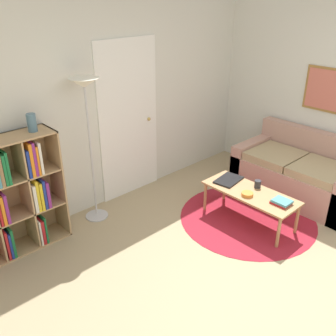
{
  "coord_description": "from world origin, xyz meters",
  "views": [
    {
      "loc": [
        -2.5,
        -1.14,
        2.51
      ],
      "look_at": [
        -0.16,
        1.37,
        0.85
      ],
      "focal_mm": 40.0,
      "sensor_mm": 36.0,
      "label": 1
    }
  ],
  "objects": [
    {
      "name": "vase_on_shelf",
      "position": [
        -1.11,
        2.3,
        1.32
      ],
      "size": [
        0.09,
        0.09,
        0.18
      ],
      "color": "slate",
      "rests_on": "bookshelf"
    },
    {
      "name": "rug",
      "position": [
        0.79,
        0.99,
        0.0
      ],
      "size": [
        1.61,
        1.61,
        0.01
      ],
      "color": "maroon",
      "rests_on": "ground_plane"
    },
    {
      "name": "wall_back",
      "position": [
        0.01,
        2.52,
        1.29
      ],
      "size": [
        7.41,
        0.11,
        2.6
      ],
      "color": "silver",
      "rests_on": "ground_plane"
    },
    {
      "name": "book_stack_on_table",
      "position": [
        0.77,
        0.57,
        0.42
      ],
      "size": [
        0.17,
        0.2,
        0.05
      ],
      "color": "#B21E23",
      "rests_on": "coffee_table"
    },
    {
      "name": "ground_plane",
      "position": [
        0.0,
        0.0,
        0.0
      ],
      "size": [
        14.0,
        14.0,
        0.0
      ],
      "primitive_type": "plane",
      "color": "tan"
    },
    {
      "name": "coffee_table",
      "position": [
        0.75,
        0.96,
        0.35
      ],
      "size": [
        0.46,
        1.11,
        0.39
      ],
      "color": "#AD7F51",
      "rests_on": "ground_plane"
    },
    {
      "name": "couch",
      "position": [
        1.81,
        0.91,
        0.29
      ],
      "size": [
        0.87,
        1.59,
        0.81
      ],
      "color": "tan",
      "rests_on": "ground_plane"
    },
    {
      "name": "floor_lamp",
      "position": [
        -0.51,
        2.26,
        1.42
      ],
      "size": [
        0.32,
        0.32,
        1.68
      ],
      "color": "#B7B7BC",
      "rests_on": "ground_plane"
    },
    {
      "name": "bookshelf",
      "position": [
        -1.52,
        2.31,
        0.63
      ],
      "size": [
        1.09,
        0.34,
        1.23
      ],
      "color": "tan",
      "rests_on": "ground_plane"
    },
    {
      "name": "bowl",
      "position": [
        0.65,
        0.93,
        0.41
      ],
      "size": [
        0.13,
        0.13,
        0.04
      ],
      "color": "orange",
      "rests_on": "coffee_table"
    },
    {
      "name": "wall_right",
      "position": [
        2.23,
        1.24,
        1.3
      ],
      "size": [
        0.08,
        5.49,
        2.6
      ],
      "color": "silver",
      "rests_on": "ground_plane"
    },
    {
      "name": "laptop",
      "position": [
        0.78,
        1.3,
        0.4
      ],
      "size": [
        0.38,
        0.28,
        0.02
      ],
      "color": "black",
      "rests_on": "coffee_table"
    },
    {
      "name": "cup",
      "position": [
        0.89,
        0.96,
        0.44
      ],
      "size": [
        0.08,
        0.08,
        0.09
      ],
      "color": "#28282D",
      "rests_on": "coffee_table"
    }
  ]
}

